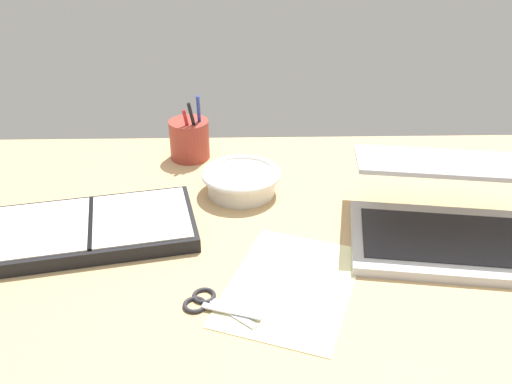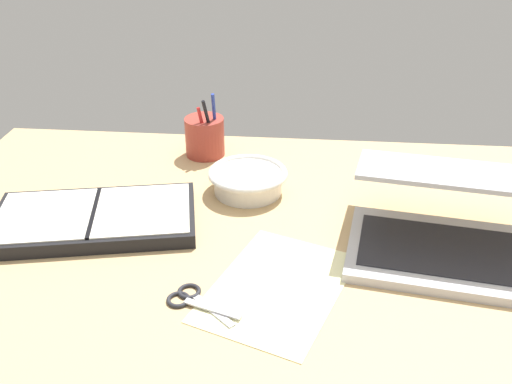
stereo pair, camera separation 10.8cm
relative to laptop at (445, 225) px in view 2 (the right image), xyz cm
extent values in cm
cube|color=tan|center=(-33.68, -2.67, -6.18)|extent=(140.00, 100.00, 2.00)
cube|color=#B7B7BC|center=(-0.46, -3.03, -4.28)|extent=(35.93, 27.54, 1.80)
cube|color=#232328|center=(-0.46, -3.03, -3.26)|extent=(31.07, 20.62, 0.24)
cube|color=#B7B7BC|center=(0.86, 5.67, 7.73)|extent=(35.87, 27.12, 6.02)
cube|color=silver|center=(0.79, 5.21, 7.62)|extent=(32.92, 24.41, 5.03)
cylinder|color=silver|center=(-37.28, 18.24, -2.93)|extent=(14.40, 14.40, 4.50)
torus|color=silver|center=(-37.28, 18.24, -0.68)|extent=(16.94, 16.94, 1.36)
cylinder|color=#9E382D|center=(-49.55, 35.93, -0.51)|extent=(9.39, 9.39, 9.35)
cylinder|color=black|center=(-47.89, 33.95, 2.79)|extent=(3.06, 2.69, 13.87)
cylinder|color=#233899|center=(-46.97, 35.98, 3.41)|extent=(0.86, 4.05, 15.00)
cylinder|color=#B21E1E|center=(-49.18, 33.37, 1.89)|extent=(2.95, 1.11, 12.12)
cube|color=black|center=(-65.48, 2.28, -3.81)|extent=(41.86, 28.08, 2.76)
cube|color=silver|center=(-74.59, 0.38, -2.28)|extent=(21.32, 21.93, 0.30)
cube|color=silver|center=(-56.36, 4.19, -2.28)|extent=(21.32, 21.93, 0.30)
cube|color=black|center=(-65.48, 2.28, -2.13)|extent=(4.61, 18.43, 0.30)
cube|color=#B7B7BC|center=(-38.79, -20.55, -4.58)|extent=(9.68, 4.29, 0.30)
cube|color=#B7B7BC|center=(-38.79, -20.55, -4.88)|extent=(8.02, 7.54, 0.30)
torus|color=#232328|center=(-44.65, -18.56, -4.88)|extent=(3.90, 3.90, 0.70)
torus|color=#232328|center=(-43.33, -16.35, -4.88)|extent=(3.90, 3.90, 0.70)
cube|color=#F4EFB2|center=(-28.99, -13.61, -5.10)|extent=(28.35, 33.46, 0.16)
camera|label=1|loc=(-36.55, -88.60, 54.79)|focal=40.00mm
camera|label=2|loc=(-25.74, -88.23, 54.79)|focal=40.00mm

